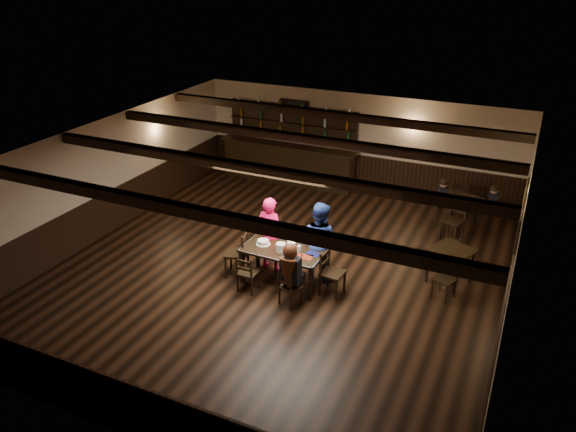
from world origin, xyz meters
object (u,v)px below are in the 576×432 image
at_px(woman_pink, 270,234).
at_px(bar_counter, 290,157).
at_px(dining_table, 283,253).
at_px(man_blue, 319,240).
at_px(cake, 263,242).
at_px(chair_near_left, 246,271).
at_px(chair_near_right, 288,285).

distance_m(woman_pink, bar_counter, 5.07).
distance_m(dining_table, man_blue, 0.79).
distance_m(woman_pink, man_blue, 1.05).
relative_size(cake, bar_counter, 0.07).
xyz_separation_m(cake, bar_counter, (-1.75, 5.12, -0.07)).
bearing_deg(dining_table, man_blue, 43.90).
relative_size(chair_near_left, bar_counter, 0.19).
distance_m(chair_near_left, bar_counter, 6.03).
bearing_deg(woman_pink, chair_near_right, 134.76).
height_order(chair_near_right, woman_pink, woman_pink).
bearing_deg(dining_table, chair_near_left, -129.80).
bearing_deg(cake, chair_near_left, -93.51).
height_order(dining_table, cake, cake).
relative_size(chair_near_right, bar_counter, 0.19).
distance_m(man_blue, cake, 1.13).
height_order(woman_pink, bar_counter, bar_counter).
relative_size(dining_table, chair_near_left, 2.07).
bearing_deg(cake, dining_table, -6.69).
relative_size(dining_table, man_blue, 1.00).
distance_m(chair_near_left, chair_near_right, 0.96).
bearing_deg(man_blue, woman_pink, 15.89).
height_order(chair_near_left, chair_near_right, chair_near_left).
distance_m(chair_near_right, cake, 1.24).
xyz_separation_m(dining_table, chair_near_left, (-0.50, -0.60, -0.21)).
height_order(chair_near_left, cake, cake).
xyz_separation_m(dining_table, chair_near_right, (0.45, -0.72, -0.22)).
bearing_deg(woman_pink, cake, 97.93).
xyz_separation_m(man_blue, cake, (-1.02, -0.48, -0.04)).
height_order(dining_table, chair_near_left, chair_near_left).
bearing_deg(woman_pink, man_blue, -167.57).
bearing_deg(man_blue, bar_counter, -50.27).
height_order(dining_table, man_blue, man_blue).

